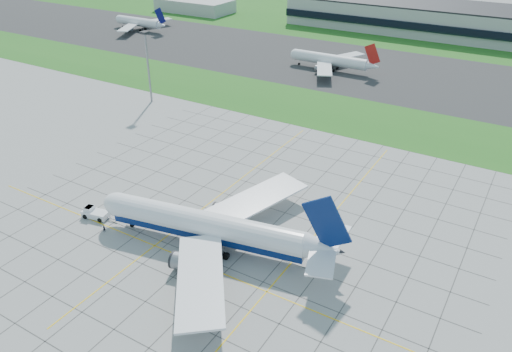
{
  "coord_description": "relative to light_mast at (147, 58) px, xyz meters",
  "views": [
    {
      "loc": [
        53.65,
        -65.08,
        65.31
      ],
      "look_at": [
        -0.78,
        25.15,
        7.0
      ],
      "focal_mm": 35.0,
      "sensor_mm": 36.0,
      "label": 1
    }
  ],
  "objects": [
    {
      "name": "grass_median",
      "position": [
        70.0,
        25.0,
        -16.16
      ],
      "size": [
        700.0,
        35.0,
        0.04
      ],
      "primitive_type": "cube",
      "color": "#22621C",
      "rests_on": "ground"
    },
    {
      "name": "service_block",
      "position": [
        -90.0,
        145.0,
        -12.18
      ],
      "size": [
        50.0,
        25.0,
        8.0
      ],
      "primitive_type": "cube",
      "color": "#B7B7B2",
      "rests_on": "ground"
    },
    {
      "name": "crew_near",
      "position": [
        46.87,
        -68.82,
        -15.35
      ],
      "size": [
        0.5,
        0.67,
        1.67
      ],
      "primitive_type": "imported",
      "rotation": [
        0.0,
        0.0,
        1.39
      ],
      "color": "black",
      "rests_on": "ground"
    },
    {
      "name": "light_mast",
      "position": [
        0.0,
        0.0,
        0.0
      ],
      "size": [
        2.5,
        2.5,
        25.6
      ],
      "color": "gray",
      "rests_on": "ground"
    },
    {
      "name": "distant_jet_0",
      "position": [
        -84.07,
        85.28,
        -11.7
      ],
      "size": [
        35.05,
        42.66,
        14.08
      ],
      "color": "white",
      "rests_on": "ground"
    },
    {
      "name": "ground",
      "position": [
        70.0,
        -65.0,
        -16.18
      ],
      "size": [
        1400.0,
        1400.0,
        0.0
      ],
      "primitive_type": "plane",
      "color": "#9A9A95",
      "rests_on": "ground"
    },
    {
      "name": "airliner",
      "position": [
        70.17,
        -60.6,
        -11.31
      ],
      "size": [
        56.13,
        56.37,
        17.81
      ],
      "rotation": [
        0.0,
        0.0,
        0.18
      ],
      "color": "white",
      "rests_on": "ground"
    },
    {
      "name": "apron_markings",
      "position": [
        70.43,
        -53.91,
        -16.17
      ],
      "size": [
        120.0,
        130.0,
        0.03
      ],
      "color": "#474744",
      "rests_on": "ground"
    },
    {
      "name": "pushback_tug",
      "position": [
        40.52,
        -65.69,
        -15.05
      ],
      "size": [
        9.27,
        4.13,
        2.54
      ],
      "rotation": [
        0.0,
        0.0,
        0.18
      ],
      "color": "white",
      "rests_on": "ground"
    },
    {
      "name": "asphalt_taxiway",
      "position": [
        70.0,
        80.0,
        -16.15
      ],
      "size": [
        700.0,
        75.0,
        0.04
      ],
      "primitive_type": "cube",
      "color": "#383838",
      "rests_on": "ground"
    },
    {
      "name": "distant_jet_1",
      "position": [
        40.9,
        70.63,
        -11.7
      ],
      "size": [
        39.12,
        42.66,
        14.08
      ],
      "color": "white",
      "rests_on": "ground"
    },
    {
      "name": "grass_far",
      "position": [
        70.0,
        190.0,
        -16.16
      ],
      "size": [
        700.0,
        145.0,
        0.04
      ],
      "primitive_type": "cube",
      "color": "#22621C",
      "rests_on": "ground"
    }
  ]
}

